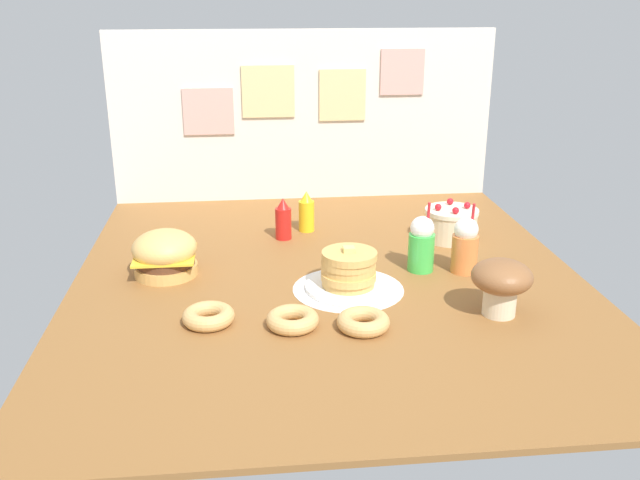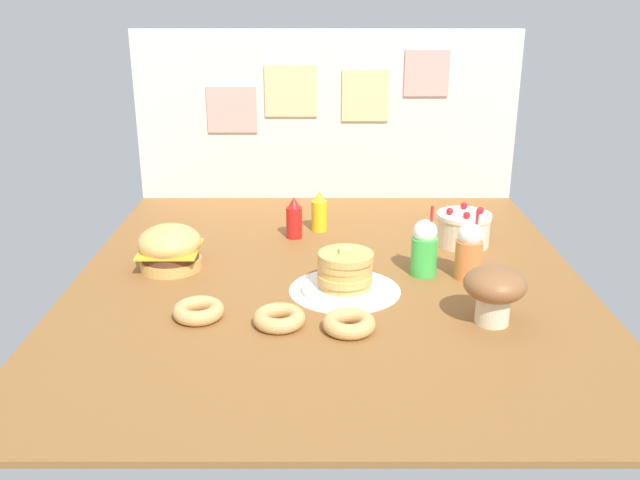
{
  "view_description": "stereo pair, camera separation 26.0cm",
  "coord_description": "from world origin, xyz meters",
  "px_view_note": "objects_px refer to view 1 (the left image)",
  "views": [
    {
      "loc": [
        -0.29,
        -2.4,
        1.04
      ],
      "look_at": [
        -0.03,
        0.02,
        0.14
      ],
      "focal_mm": 38.99,
      "sensor_mm": 36.0,
      "label": 1
    },
    {
      "loc": [
        -0.03,
        -2.42,
        1.04
      ],
      "look_at": [
        -0.03,
        0.02,
        0.14
      ],
      "focal_mm": 38.99,
      "sensor_mm": 36.0,
      "label": 2
    }
  ],
  "objects_px": {
    "orange_float_cup": "(465,245)",
    "mustard_bottle": "(306,213)",
    "donut_chocolate": "(293,319)",
    "mushroom_stool": "(501,282)",
    "burger": "(165,254)",
    "donut_vanilla": "(363,321)",
    "pancake_stack": "(348,272)",
    "donut_pink_glaze": "(208,316)",
    "ketchup_bottle": "(283,220)",
    "cream_soda_cup": "(421,244)",
    "layer_cake": "(451,224)"
  },
  "relations": [
    {
      "from": "orange_float_cup",
      "to": "mustard_bottle",
      "type": "bearing_deg",
      "value": 135.99
    },
    {
      "from": "mustard_bottle",
      "to": "donut_chocolate",
      "type": "bearing_deg",
      "value": -97.81
    },
    {
      "from": "mustard_bottle",
      "to": "mushroom_stool",
      "type": "distance_m",
      "value": 1.08
    },
    {
      "from": "orange_float_cup",
      "to": "donut_chocolate",
      "type": "height_order",
      "value": "orange_float_cup"
    },
    {
      "from": "donut_chocolate",
      "to": "mustard_bottle",
      "type": "bearing_deg",
      "value": 82.19
    },
    {
      "from": "burger",
      "to": "donut_vanilla",
      "type": "height_order",
      "value": "burger"
    },
    {
      "from": "orange_float_cup",
      "to": "donut_chocolate",
      "type": "xyz_separation_m",
      "value": [
        -0.69,
        -0.4,
        -0.08
      ]
    },
    {
      "from": "pancake_stack",
      "to": "donut_pink_glaze",
      "type": "height_order",
      "value": "pancake_stack"
    },
    {
      "from": "ketchup_bottle",
      "to": "burger",
      "type": "bearing_deg",
      "value": -142.91
    },
    {
      "from": "donut_pink_glaze",
      "to": "donut_chocolate",
      "type": "distance_m",
      "value": 0.28
    },
    {
      "from": "cream_soda_cup",
      "to": "donut_pink_glaze",
      "type": "relative_size",
      "value": 1.61
    },
    {
      "from": "ketchup_bottle",
      "to": "donut_chocolate",
      "type": "relative_size",
      "value": 1.08
    },
    {
      "from": "donut_pink_glaze",
      "to": "ketchup_bottle",
      "type": "bearing_deg",
      "value": 69.8
    },
    {
      "from": "pancake_stack",
      "to": "orange_float_cup",
      "type": "bearing_deg",
      "value": 14.55
    },
    {
      "from": "donut_pink_glaze",
      "to": "donut_chocolate",
      "type": "relative_size",
      "value": 1.0
    },
    {
      "from": "burger",
      "to": "layer_cake",
      "type": "relative_size",
      "value": 1.06
    },
    {
      "from": "mustard_bottle",
      "to": "donut_chocolate",
      "type": "height_order",
      "value": "mustard_bottle"
    },
    {
      "from": "ketchup_bottle",
      "to": "mushroom_stool",
      "type": "bearing_deg",
      "value": -50.7
    },
    {
      "from": "cream_soda_cup",
      "to": "layer_cake",
      "type": "bearing_deg",
      "value": 56.9
    },
    {
      "from": "orange_float_cup",
      "to": "donut_chocolate",
      "type": "distance_m",
      "value": 0.8
    },
    {
      "from": "cream_soda_cup",
      "to": "donut_chocolate",
      "type": "bearing_deg",
      "value": -140.92
    },
    {
      "from": "ketchup_bottle",
      "to": "donut_pink_glaze",
      "type": "bearing_deg",
      "value": -110.2
    },
    {
      "from": "donut_chocolate",
      "to": "burger",
      "type": "bearing_deg",
      "value": 132.61
    },
    {
      "from": "layer_cake",
      "to": "cream_soda_cup",
      "type": "relative_size",
      "value": 0.83
    },
    {
      "from": "layer_cake",
      "to": "mushroom_stool",
      "type": "distance_m",
      "value": 0.74
    },
    {
      "from": "mushroom_stool",
      "to": "cream_soda_cup",
      "type": "bearing_deg",
      "value": 112.3
    },
    {
      "from": "mustard_bottle",
      "to": "cream_soda_cup",
      "type": "bearing_deg",
      "value": -51.98
    },
    {
      "from": "cream_soda_cup",
      "to": "donut_chocolate",
      "type": "height_order",
      "value": "cream_soda_cup"
    },
    {
      "from": "pancake_stack",
      "to": "cream_soda_cup",
      "type": "distance_m",
      "value": 0.34
    },
    {
      "from": "mustard_bottle",
      "to": "cream_soda_cup",
      "type": "xyz_separation_m",
      "value": [
        0.4,
        -0.51,
        0.02
      ]
    },
    {
      "from": "ketchup_bottle",
      "to": "orange_float_cup",
      "type": "bearing_deg",
      "value": -33.78
    },
    {
      "from": "cream_soda_cup",
      "to": "donut_vanilla",
      "type": "xyz_separation_m",
      "value": [
        -0.3,
        -0.47,
        -0.08
      ]
    },
    {
      "from": "burger",
      "to": "pancake_stack",
      "type": "relative_size",
      "value": 0.78
    },
    {
      "from": "ketchup_bottle",
      "to": "mushroom_stool",
      "type": "xyz_separation_m",
      "value": [
        0.68,
        -0.83,
        0.03
      ]
    },
    {
      "from": "cream_soda_cup",
      "to": "orange_float_cup",
      "type": "relative_size",
      "value": 1.0
    },
    {
      "from": "layer_cake",
      "to": "donut_chocolate",
      "type": "distance_m",
      "value": 1.06
    },
    {
      "from": "burger",
      "to": "mustard_bottle",
      "type": "bearing_deg",
      "value": 37.77
    },
    {
      "from": "mustard_bottle",
      "to": "donut_chocolate",
      "type": "distance_m",
      "value": 0.95
    },
    {
      "from": "donut_pink_glaze",
      "to": "cream_soda_cup",
      "type": "bearing_deg",
      "value": 25.05
    },
    {
      "from": "pancake_stack",
      "to": "donut_pink_glaze",
      "type": "distance_m",
      "value": 0.54
    },
    {
      "from": "burger",
      "to": "mustard_bottle",
      "type": "height_order",
      "value": "mustard_bottle"
    },
    {
      "from": "burger",
      "to": "cream_soda_cup",
      "type": "bearing_deg",
      "value": -3.59
    },
    {
      "from": "cream_soda_cup",
      "to": "mustard_bottle",
      "type": "bearing_deg",
      "value": 128.02
    },
    {
      "from": "cream_soda_cup",
      "to": "donut_vanilla",
      "type": "bearing_deg",
      "value": -122.97
    },
    {
      "from": "ketchup_bottle",
      "to": "donut_pink_glaze",
      "type": "xyz_separation_m",
      "value": [
        -0.29,
        -0.79,
        -0.06
      ]
    },
    {
      "from": "burger",
      "to": "donut_vanilla",
      "type": "bearing_deg",
      "value": -38.01
    },
    {
      "from": "mustard_bottle",
      "to": "cream_soda_cup",
      "type": "distance_m",
      "value": 0.65
    },
    {
      "from": "ketchup_bottle",
      "to": "mustard_bottle",
      "type": "relative_size",
      "value": 1.0
    },
    {
      "from": "ketchup_bottle",
      "to": "donut_vanilla",
      "type": "xyz_separation_m",
      "value": [
        0.21,
        -0.88,
        -0.06
      ]
    },
    {
      "from": "ketchup_bottle",
      "to": "orange_float_cup",
      "type": "distance_m",
      "value": 0.81
    }
  ]
}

